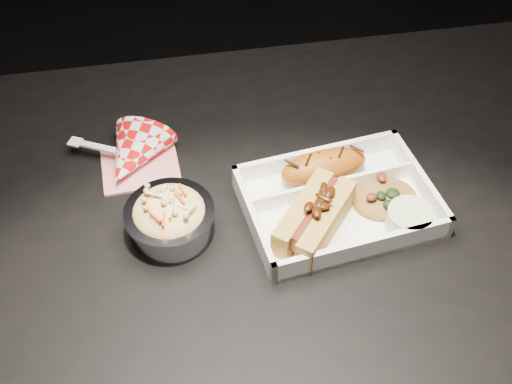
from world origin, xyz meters
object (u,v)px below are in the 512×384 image
at_px(dining_table, 238,269).
at_px(foil_coleslaw_cup, 170,217).
at_px(food_tray, 337,204).
at_px(napkin_fork, 132,156).
at_px(hotdog, 315,216).
at_px(fried_pastry, 324,167).

distance_m(dining_table, foil_coleslaw_cup, 0.15).
height_order(food_tray, napkin_fork, napkin_fork).
bearing_deg(dining_table, napkin_fork, 131.35).
xyz_separation_m(hotdog, napkin_fork, (-0.23, 0.17, -0.02)).
distance_m(dining_table, fried_pastry, 0.19).
xyz_separation_m(dining_table, food_tray, (0.14, 0.01, 0.10)).
bearing_deg(dining_table, fried_pastry, 26.29).
bearing_deg(hotdog, food_tray, -12.26).
bearing_deg(dining_table, hotdog, -11.69).
relative_size(dining_table, fried_pastry, 9.55).
distance_m(fried_pastry, napkin_fork, 0.28).
bearing_deg(food_tray, hotdog, -149.23).
xyz_separation_m(food_tray, foil_coleslaw_cup, (-0.23, -0.00, 0.02)).
bearing_deg(foil_coleslaw_cup, fried_pastry, 14.44).
distance_m(food_tray, fried_pastry, 0.06).
bearing_deg(napkin_fork, hotdog, -9.30).
xyz_separation_m(fried_pastry, foil_coleslaw_cup, (-0.22, -0.06, 0.00)).
height_order(hotdog, napkin_fork, napkin_fork).
distance_m(food_tray, napkin_fork, 0.30).
height_order(dining_table, foil_coleslaw_cup, foil_coleslaw_cup).
relative_size(foil_coleslaw_cup, napkin_fork, 0.72).
distance_m(food_tray, hotdog, 0.06).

